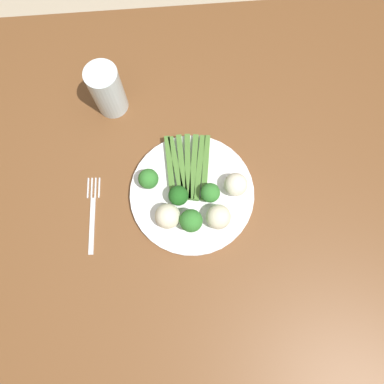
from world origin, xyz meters
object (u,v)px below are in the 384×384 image
Objects in this scene: cauliflower_back_right at (218,217)px; cauliflower_right at (168,216)px; dining_table at (181,218)px; broccoli_near_center at (210,193)px; broccoli_front_left at (177,196)px; cauliflower_back at (236,185)px; asparagus_bundle at (188,167)px; fork at (93,214)px; broccoli_outer_edge at (191,221)px; broccoli_front at (148,179)px; water_glass at (107,90)px; plate at (192,194)px.

cauliflower_back_right and cauliflower_right have the same top height.
broccoli_near_center is at bearing 15.64° from dining_table.
broccoli_front_left is (-0.00, 0.02, 0.15)m from dining_table.
cauliflower_back is at bearing 56.64° from cauliflower_back_right.
fork is (-0.21, -0.08, -0.02)m from asparagus_bundle.
broccoli_outer_edge is (0.02, -0.05, 0.00)m from broccoli_front_left.
broccoli_near_center is 0.96× the size of broccoli_front.
water_glass is at bearing 117.70° from dining_table.
broccoli_front is (-0.09, 0.03, 0.04)m from plate.
asparagus_bundle is at bearing 94.81° from plate.
water_glass is at bearing 118.00° from broccoli_outer_edge.
asparagus_bundle reaches higher than dining_table.
broccoli_front_left is at bearing -60.95° from water_glass.
broccoli_near_center is 0.31m from water_glass.
broccoli_near_center is at bearing 51.71° from broccoli_outer_edge.
broccoli_front_left is (-0.03, -0.07, 0.02)m from asparagus_bundle.
broccoli_outer_edge is 0.12m from cauliflower_back.
cauliflower_back_right is at bearing -33.55° from broccoli_front.
asparagus_bundle is at bearing 74.11° from dining_table.
broccoli_outer_edge is at bearing -177.50° from asparagus_bundle.
water_glass is at bearing 129.86° from broccoli_near_center.
broccoli_front_left is at bearing -179.34° from broccoli_near_center.
broccoli_near_center is 0.40× the size of water_glass.
broccoli_near_center is at bearing -165.16° from cauliflower_back.
broccoli_front is 0.41× the size of water_glass.
broccoli_front is 1.00× the size of cauliflower_right.
plate is 1.59× the size of fork.
cauliflower_back is 0.29× the size of fork.
broccoli_front_left is at bearing 60.31° from cauliflower_right.
cauliflower_right is at bearing 162.70° from broccoli_outer_edge.
broccoli_front is 1.02× the size of cauliflower_back_right.
broccoli_near_center is (0.04, -0.01, 0.04)m from plate.
broccoli_near_center is 0.98× the size of cauliflower_back_right.
broccoli_outer_edge is 0.33m from water_glass.
broccoli_near_center is 0.06m from cauliflower_back.
cauliflower_right reaches higher than fork.
dining_table is at bearing -164.72° from cauliflower_back.
broccoli_front is (-0.08, 0.09, -0.00)m from broccoli_outer_edge.
broccoli_front_left reaches higher than plate.
broccoli_front_left reaches higher than asparagus_bundle.
cauliflower_right is (-0.05, -0.05, 0.03)m from plate.
broccoli_front_left reaches higher than cauliflower_back.
asparagus_bundle reaches higher than fork.
broccoli_front_left is 0.30× the size of fork.
broccoli_outer_edge reaches higher than dining_table.
plate reaches higher than fork.
dining_table is 0.15m from broccoli_front_left.
broccoli_outer_edge is at bearing -96.27° from plate.
cauliflower_back_right is (0.14, -0.09, -0.00)m from broccoli_front.
asparagus_bundle is 2.67× the size of broccoli_outer_edge.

